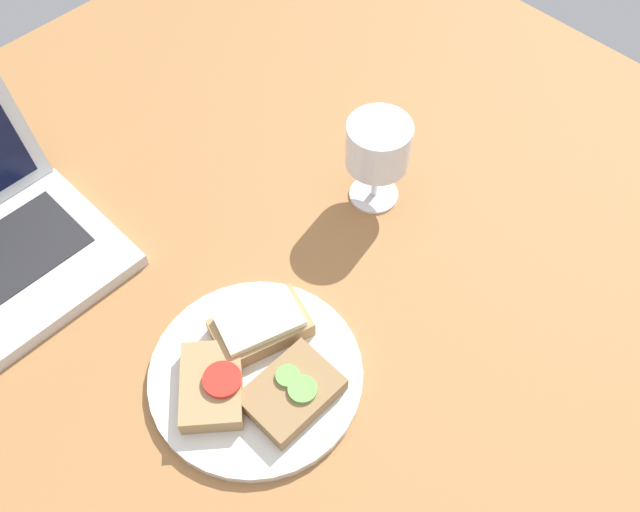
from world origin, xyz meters
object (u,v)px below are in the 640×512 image
plate (256,375)px  wine_glass (378,148)px  sandwich_with_tomato (212,385)px  sandwich_with_cucumber (292,392)px  sandwich_with_cheese (261,326)px

plate → wine_glass: size_ratio=1.88×
plate → sandwich_with_tomato: sandwich_with_tomato is taller
sandwich_with_cucumber → sandwich_with_cheese: (3.07, 8.57, 0.35)cm
sandwich_with_tomato → wine_glass: wine_glass is taller
sandwich_with_cucumber → sandwich_with_tomato: sandwich_with_tomato is taller
wine_glass → sandwich_with_cucumber: bearing=-154.2°
plate → sandwich_with_tomato: bearing=160.5°
sandwich_with_tomato → wine_glass: bearing=11.6°
sandwich_with_cheese → wine_glass: wine_glass is taller
sandwich_with_cucumber → sandwich_with_cheese: size_ratio=0.82×
plate → sandwich_with_cheese: sandwich_with_cheese is taller
plate → sandwich_with_cucumber: bearing=-79.6°
sandwich_with_cucumber → wine_glass: size_ratio=0.78×
sandwich_with_cheese → wine_glass: bearing=12.0°
sandwich_with_cheese → wine_glass: (26.15, 5.55, 6.64)cm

